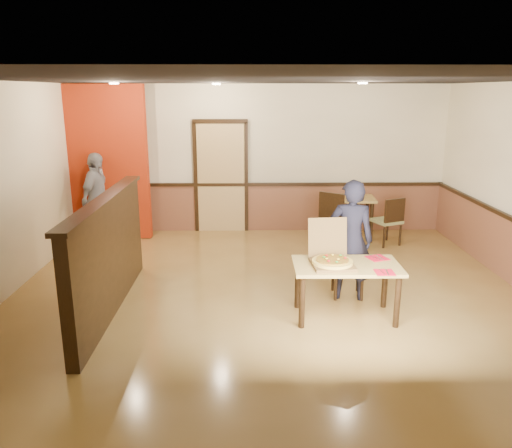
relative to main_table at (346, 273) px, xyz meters
The scene contains 23 objects.
floor 1.15m from the main_table, 152.49° to the left, with size 7.00×7.00×0.00m, color #A88141.
ceiling 2.44m from the main_table, 152.49° to the left, with size 7.00×7.00×0.00m, color black.
wall_back 4.14m from the main_table, 102.61° to the left, with size 7.00×7.00×0.00m, color #F9EDC2.
wainscot_back 4.03m from the main_table, 102.70° to the left, with size 7.00×0.04×0.90m, color brown.
chair_rail_back 4.03m from the main_table, 102.77° to the left, with size 7.00×0.06×0.06m, color black.
back_door 4.30m from the main_table, 113.27° to the left, with size 0.90×0.06×2.10m, color tan.
booth_partition 2.90m from the main_table, behind, with size 0.20×3.10×1.44m.
red_accent_panel 5.20m from the main_table, 137.56° to the left, with size 1.60×0.20×2.78m, color #9F250B.
spot_a 4.49m from the main_table, 144.63° to the left, with size 0.14×0.14×0.02m, color #FFDBB2.
spot_b 4.06m from the main_table, 119.66° to the left, with size 0.14×0.14×0.02m, color #FFDBB2.
spot_c 3.00m from the main_table, 75.32° to the left, with size 0.14×0.14×0.02m, color #FFDBB2.
main_table is the anchor object (origin of this frame).
diner_chair 0.74m from the main_table, 77.49° to the left, with size 0.43×0.43×0.83m.
side_chair_left 2.92m from the main_table, 83.01° to the left, with size 0.67×0.67×0.98m.
side_chair_right 3.19m from the main_table, 65.49° to the left, with size 0.57×0.57×0.87m.
side_table 3.61m from the main_table, 76.43° to the left, with size 0.75×0.75×0.74m.
diner 0.64m from the main_table, 74.91° to the left, with size 0.58×0.38×1.60m, color black.
passerby 4.96m from the main_table, 140.92° to the left, with size 0.96×0.40×1.63m, color gray.
pizza_box 0.25m from the main_table, behind, with size 0.52×0.60×0.51m.
pizza 0.24m from the main_table, 164.90° to the right, with size 0.48×0.48×0.03m, color #F4D259.
napkin_near 0.48m from the main_table, 36.83° to the right, with size 0.21×0.21×0.01m.
napkin_far 0.49m from the main_table, 27.24° to the left, with size 0.29×0.29×0.01m.
condiment 3.65m from the main_table, 78.37° to the left, with size 0.05×0.05×0.14m, color brown.
Camera 1 is at (-0.29, -6.04, 2.68)m, focal length 35.00 mm.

